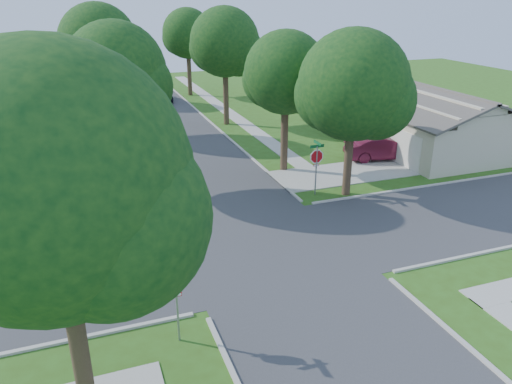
{
  "coord_description": "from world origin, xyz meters",
  "views": [
    {
      "loc": [
        -6.84,
        -17.56,
        10.24
      ],
      "look_at": [
        0.49,
        2.44,
        1.6
      ],
      "focal_mm": 35.0,
      "sensor_mm": 36.0,
      "label": 1
    }
  ],
  "objects": [
    {
      "name": "stop_sign_ne",
      "position": [
        4.7,
        4.7,
        2.03
      ],
      "size": [
        1.05,
        0.8,
        2.98
      ],
      "color": "gray",
      "rests_on": "ground"
    },
    {
      "name": "driveway",
      "position": [
        7.9,
        7.1,
        0.03
      ],
      "size": [
        8.8,
        3.6,
        0.05
      ],
      "primitive_type": "cube",
      "color": "#9E9B91",
      "rests_on": "ground"
    },
    {
      "name": "tree_e_far",
      "position": [
        4.75,
        34.01,
        5.98
      ],
      "size": [
        5.17,
        5.0,
        8.72
      ],
      "color": "#38281C",
      "rests_on": "ground"
    },
    {
      "name": "stop_sign_sw",
      "position": [
        -4.7,
        -4.7,
        2.03
      ],
      "size": [
        1.05,
        0.8,
        2.98
      ],
      "color": "gray",
      "rests_on": "ground"
    },
    {
      "name": "tree_w_mid",
      "position": [
        -4.64,
        21.01,
        6.49
      ],
      "size": [
        5.8,
        5.6,
        9.56
      ],
      "color": "#38281C",
      "rests_on": "ground"
    },
    {
      "name": "tree_e_mid",
      "position": [
        4.76,
        21.01,
        6.25
      ],
      "size": [
        5.59,
        5.4,
        9.21
      ],
      "color": "#38281C",
      "rests_on": "ground"
    },
    {
      "name": "sidewalk_ne",
      "position": [
        6.1,
        26.0,
        0.02
      ],
      "size": [
        1.2,
        40.0,
        0.04
      ],
      "primitive_type": "cube",
      "color": "#9E9B91",
      "rests_on": "ground"
    },
    {
      "name": "car_curb_east",
      "position": [
        1.2,
        32.32,
        0.8
      ],
      "size": [
        2.12,
        4.78,
        1.6
      ],
      "primitive_type": "imported",
      "rotation": [
        0.0,
        0.0,
        0.05
      ],
      "color": "black",
      "rests_on": "ground"
    },
    {
      "name": "road_ns",
      "position": [
        0.0,
        0.0,
        0.0
      ],
      "size": [
        7.0,
        100.0,
        0.02
      ],
      "primitive_type": "cube",
      "color": "#333335",
      "rests_on": "ground"
    },
    {
      "name": "tree_w_far",
      "position": [
        -4.65,
        34.01,
        5.51
      ],
      "size": [
        4.76,
        4.6,
        8.04
      ],
      "color": "#38281C",
      "rests_on": "ground"
    },
    {
      "name": "tree_sw_corner",
      "position": [
        -7.44,
        -6.99,
        6.26
      ],
      "size": [
        6.21,
        6.0,
        9.55
      ],
      "color": "#38281C",
      "rests_on": "ground"
    },
    {
      "name": "car_curb_west",
      "position": [
        -3.2,
        38.79,
        0.68
      ],
      "size": [
        2.18,
        4.78,
        1.36
      ],
      "primitive_type": "imported",
      "rotation": [
        0.0,
        0.0,
        3.08
      ],
      "color": "black",
      "rests_on": "ground"
    },
    {
      "name": "house_ne_near",
      "position": [
        15.99,
        11.0,
        1.52
      ],
      "size": [
        8.42,
        13.6,
        4.23
      ],
      "color": "#BAAB93",
      "rests_on": "ground"
    },
    {
      "name": "sidewalk_nw",
      "position": [
        -6.1,
        26.0,
        0.02
      ],
      "size": [
        1.2,
        40.0,
        0.04
      ],
      "primitive_type": "cube",
      "color": "#9E9B91",
      "rests_on": "ground"
    },
    {
      "name": "car_driveway",
      "position": [
        11.5,
        8.7,
        0.79
      ],
      "size": [
        5.02,
        2.62,
        1.57
      ],
      "primitive_type": "imported",
      "rotation": [
        0.0,
        0.0,
        1.36
      ],
      "color": "#4E1023",
      "rests_on": "ground"
    },
    {
      "name": "tree_ne_corner",
      "position": [
        6.36,
        4.21,
        5.59
      ],
      "size": [
        5.8,
        5.6,
        8.66
      ],
      "color": "#38281C",
      "rests_on": "ground"
    },
    {
      "name": "house_ne_far",
      "position": [
        15.99,
        29.0,
        1.52
      ],
      "size": [
        8.42,
        13.6,
        4.23
      ],
      "color": "#BAAB93",
      "rests_on": "ground"
    },
    {
      "name": "tree_w_near",
      "position": [
        -4.64,
        9.01,
        6.12
      ],
      "size": [
        5.38,
        5.2,
        8.97
      ],
      "color": "#38281C",
      "rests_on": "ground"
    },
    {
      "name": "tree_e_near",
      "position": [
        4.75,
        9.01,
        5.64
      ],
      "size": [
        4.97,
        4.8,
        8.28
      ],
      "color": "#38281C",
      "rests_on": "ground"
    },
    {
      "name": "ground",
      "position": [
        0.0,
        0.0,
        0.0
      ],
      "size": [
        100.0,
        100.0,
        0.0
      ],
      "primitive_type": "plane",
      "color": "#305116",
      "rests_on": "ground"
    }
  ]
}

